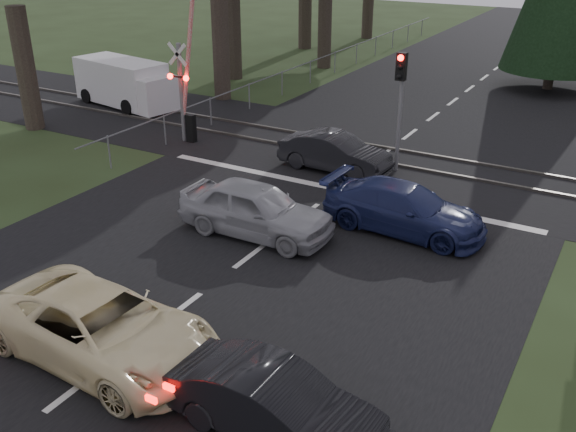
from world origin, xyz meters
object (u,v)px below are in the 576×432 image
Objects in this scene: crossing_signal at (186,90)px; blue_sedan at (404,209)px; white_van at (127,84)px; dark_hatchback at (275,405)px; silver_car at (256,209)px; dark_car_far at (335,153)px; cream_coupe at (102,328)px; traffic_signal_center at (400,92)px.

blue_sedan is at bearing -18.52° from crossing_signal.
dark_hatchback is at bearing -31.06° from white_van.
silver_car reaches higher than dark_car_far.
blue_sedan is at bearing -57.47° from silver_car.
crossing_signal reaches higher than silver_car.
white_van is (-5.76, 2.86, -1.00)m from crossing_signal.
dark_hatchback is 0.67× the size of white_van.
dark_hatchback is 12.82m from dark_car_far.
dark_hatchback is at bearing -156.04° from dark_car_far.
silver_car reaches higher than cream_coupe.
crossing_signal is 13.87m from cream_coupe.
traffic_signal_center reaches higher than cream_coupe.
crossing_signal is at bearing -16.12° from white_van.
dark_hatchback is 8.62m from blue_sedan.
crossing_signal is 1.37× the size of cream_coupe.
silver_car is at bearing 6.05° from cream_coupe.
traffic_signal_center is 14.28m from white_van.
blue_sedan is at bearing -129.26° from dark_car_far.
dark_car_far is at bearing 22.89° from dark_hatchback.
traffic_signal_center is (8.27, 0.89, 0.75)m from crossing_signal.
cream_coupe is at bearing -95.38° from traffic_signal_center.
crossing_signal is 1.77× the size of dark_car_far.
cream_coupe is at bearing -59.16° from crossing_signal.
traffic_signal_center is 0.89× the size of blue_sedan.
silver_car is 4.12m from blue_sedan.
dark_car_far is at bearing 50.96° from blue_sedan.
white_van is at bearing 43.90° from cream_coupe.
dark_hatchback is 0.82× the size of blue_sedan.
white_van is (-12.48, 8.51, 0.31)m from silver_car.
cream_coupe is 6.21m from silver_car.
crossing_signal is at bearing 33.64° from cream_coupe.
crossing_signal is 1.24× the size of white_van.
cream_coupe is (7.07, -11.85, -1.35)m from crossing_signal.
crossing_signal is at bearing 49.49° from silver_car.
silver_car is (-1.55, -6.54, -2.06)m from traffic_signal_center.
crossing_signal is 6.56m from dark_car_far.
cream_coupe is 11.82m from dark_car_far.
traffic_signal_center is 13.36m from dark_hatchback.
dark_hatchback is 22.47m from white_van.
traffic_signal_center reaches higher than dark_car_far.
traffic_signal_center is at bearing 6.15° from crossing_signal.
crossing_signal reaches higher than cream_coupe.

